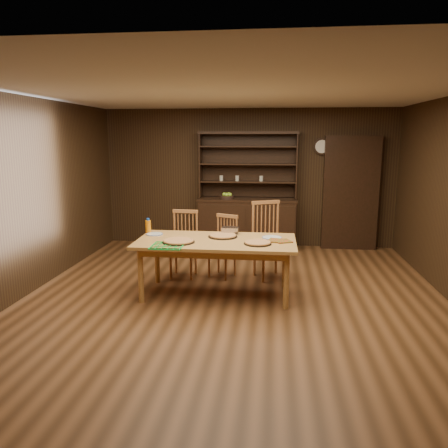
# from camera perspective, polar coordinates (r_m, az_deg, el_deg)

# --- Properties ---
(floor) EXTENTS (6.00, 6.00, 0.00)m
(floor) POSITION_cam_1_polar(r_m,az_deg,el_deg) (5.75, 1.27, -9.78)
(floor) COLOR brown
(floor) RESTS_ON ground
(room_shell) EXTENTS (6.00, 6.00, 6.00)m
(room_shell) POSITION_cam_1_polar(r_m,az_deg,el_deg) (5.39, 1.34, 6.07)
(room_shell) COLOR silver
(room_shell) RESTS_ON floor
(china_hutch) EXTENTS (1.84, 0.52, 2.17)m
(china_hutch) POSITION_cam_1_polar(r_m,az_deg,el_deg) (8.25, 3.05, 0.97)
(china_hutch) COLOR black
(china_hutch) RESTS_ON floor
(doorway) EXTENTS (1.00, 0.18, 2.10)m
(doorway) POSITION_cam_1_polar(r_m,az_deg,el_deg) (8.43, 16.17, 3.89)
(doorway) COLOR black
(doorway) RESTS_ON floor
(wall_clock) EXTENTS (0.30, 0.05, 0.30)m
(wall_clock) POSITION_cam_1_polar(r_m,az_deg,el_deg) (8.35, 12.66, 9.85)
(wall_clock) COLOR black
(wall_clock) RESTS_ON room_shell
(dining_table) EXTENTS (2.07, 1.03, 0.75)m
(dining_table) POSITION_cam_1_polar(r_m,az_deg,el_deg) (5.72, -1.02, -2.79)
(dining_table) COLOR #C58544
(dining_table) RESTS_ON floor
(chair_left) EXTENTS (0.43, 0.41, 1.00)m
(chair_left) POSITION_cam_1_polar(r_m,az_deg,el_deg) (6.60, -5.21, -2.28)
(chair_left) COLOR #B4723D
(chair_left) RESTS_ON floor
(chair_center) EXTENTS (0.50, 0.49, 0.93)m
(chair_center) POSITION_cam_1_polar(r_m,az_deg,el_deg) (6.57, 0.03, -2.63)
(chair_center) COLOR #B4723D
(chair_center) RESTS_ON floor
(chair_right) EXTENTS (0.61, 0.60, 1.14)m
(chair_right) POSITION_cam_1_polar(r_m,az_deg,el_deg) (6.54, 5.76, -1.69)
(chair_right) COLOR #B4723D
(chair_right) RESTS_ON floor
(pizza_left) EXTENTS (0.41, 0.41, 0.04)m
(pizza_left) POSITION_cam_1_polar(r_m,az_deg,el_deg) (5.59, -5.96, -2.23)
(pizza_left) COLOR black
(pizza_left) RESTS_ON dining_table
(pizza_right) EXTENTS (0.35, 0.35, 0.04)m
(pizza_right) POSITION_cam_1_polar(r_m,az_deg,el_deg) (5.49, 4.42, -2.45)
(pizza_right) COLOR black
(pizza_right) RESTS_ON dining_table
(pizza_center) EXTENTS (0.39, 0.39, 0.04)m
(pizza_center) POSITION_cam_1_polar(r_m,az_deg,el_deg) (5.86, -0.15, -1.54)
(pizza_center) COLOR black
(pizza_center) RESTS_ON dining_table
(cooling_rack) EXTENTS (0.38, 0.38, 0.02)m
(cooling_rack) POSITION_cam_1_polar(r_m,az_deg,el_deg) (5.41, -7.41, -2.81)
(cooling_rack) COLOR green
(cooling_rack) RESTS_ON dining_table
(plate_left) EXTENTS (0.23, 0.23, 0.02)m
(plate_left) POSITION_cam_1_polar(r_m,az_deg,el_deg) (6.07, -9.06, -1.31)
(plate_left) COLOR silver
(plate_left) RESTS_ON dining_table
(plate_right) EXTENTS (0.26, 0.26, 0.02)m
(plate_right) POSITION_cam_1_polar(r_m,az_deg,el_deg) (5.82, 6.29, -1.77)
(plate_right) COLOR silver
(plate_right) RESTS_ON dining_table
(foil_dish) EXTENTS (0.23, 0.17, 0.09)m
(foil_dish) POSITION_cam_1_polar(r_m,az_deg,el_deg) (6.06, 0.84, -0.83)
(foil_dish) COLOR silver
(foil_dish) RESTS_ON dining_table
(juice_bottle) EXTENTS (0.08, 0.08, 0.21)m
(juice_bottle) POSITION_cam_1_polar(r_m,az_deg,el_deg) (6.17, -9.87, -0.31)
(juice_bottle) COLOR orange
(juice_bottle) RESTS_ON dining_table
(pot_holder_a) EXTENTS (0.26, 0.26, 0.01)m
(pot_holder_a) POSITION_cam_1_polar(r_m,az_deg,el_deg) (5.65, 7.69, -2.23)
(pot_holder_a) COLOR red
(pot_holder_a) RESTS_ON dining_table
(pot_holder_b) EXTENTS (0.26, 0.26, 0.02)m
(pot_holder_b) POSITION_cam_1_polar(r_m,az_deg,el_deg) (5.66, 6.90, -2.17)
(pot_holder_b) COLOR red
(pot_holder_b) RESTS_ON dining_table
(fruit_bowl) EXTENTS (0.27, 0.27, 0.12)m
(fruit_bowl) POSITION_cam_1_polar(r_m,az_deg,el_deg) (8.15, 0.40, 3.63)
(fruit_bowl) COLOR black
(fruit_bowl) RESTS_ON china_hutch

